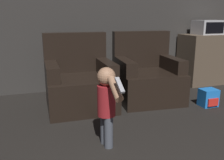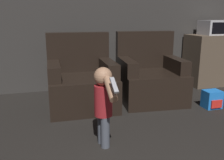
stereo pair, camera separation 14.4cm
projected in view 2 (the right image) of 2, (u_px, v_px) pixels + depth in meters
name	position (u px, v px, depth m)	size (l,w,h in m)	color
wall_back	(81.00, 13.00, 4.16)	(8.40, 0.05, 2.60)	#33302D
armchair_left	(82.00, 83.00, 3.52)	(0.93, 0.90, 1.03)	black
armchair_right	(150.00, 78.00, 3.79)	(0.98, 0.95, 1.03)	black
person_toddler	(103.00, 101.00, 2.39)	(0.18, 0.55, 0.80)	#474C56
toy_backpack	(212.00, 99.00, 3.50)	(0.24, 0.21, 0.25)	blue
kitchen_counter	(218.00, 59.00, 4.70)	(1.17, 0.57, 0.92)	brown
microwave	(216.00, 28.00, 4.52)	(0.55, 0.39, 0.26)	#B7B7BC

